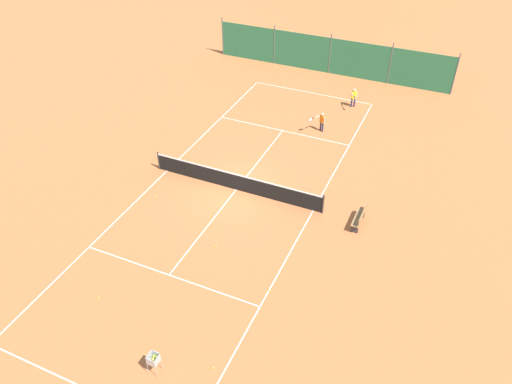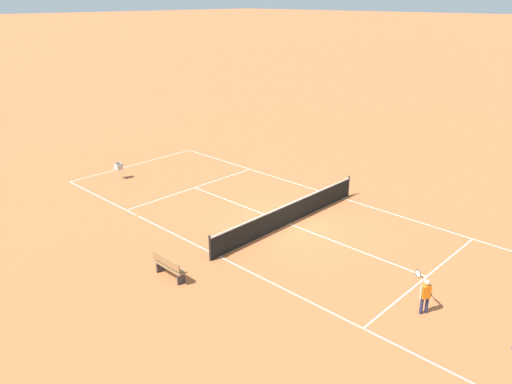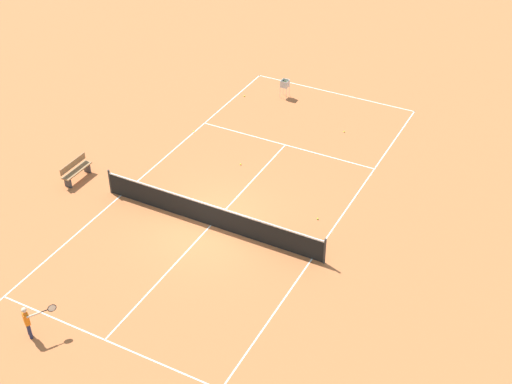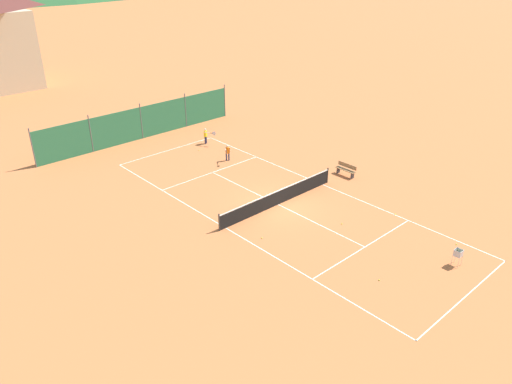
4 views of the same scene
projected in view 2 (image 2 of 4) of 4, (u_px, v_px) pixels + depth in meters
The scene contains 11 objects.
ground_plane at pixel (289, 224), 21.79m from camera, with size 600.00×600.00×0.00m, color #BC6638.
court_line_markings at pixel (289, 224), 21.79m from camera, with size 8.25×23.85×0.01m.
tennis_net at pixel (289, 213), 21.61m from camera, with size 9.18×0.08×1.06m.
player_near_baseline at pixel (425, 293), 15.44m from camera, with size 0.82×0.83×1.20m.
tennis_ball_alley_left at pixel (137, 215), 22.56m from camera, with size 0.07×0.07×0.07m, color #CCE033.
tennis_ball_service_box at pixel (99, 191), 25.42m from camera, with size 0.07×0.07×0.07m, color #CCE033.
tennis_ball_by_net_left at pixel (299, 190), 25.44m from camera, with size 0.07×0.07×0.07m, color #CCE033.
tennis_ball_by_net_right at pixel (195, 169), 28.57m from camera, with size 0.07×0.07×0.07m, color #CCE033.
tennis_ball_mid_court at pixel (210, 204), 23.77m from camera, with size 0.07×0.07×0.07m, color #CCE033.
ball_hopper at pixel (119, 167), 26.94m from camera, with size 0.36×0.36×0.89m.
courtside_bench at pixel (169, 267), 17.44m from camera, with size 0.36×1.50×0.84m.
Camera 2 is at (15.26, 12.66, 9.26)m, focal length 35.00 mm.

